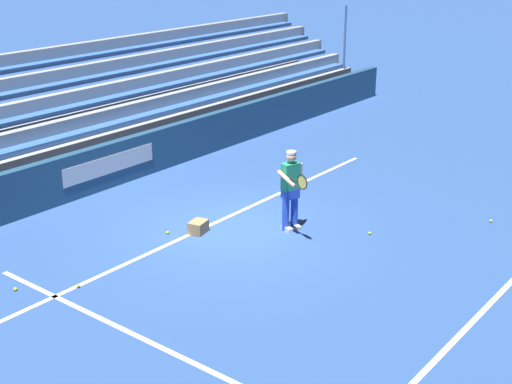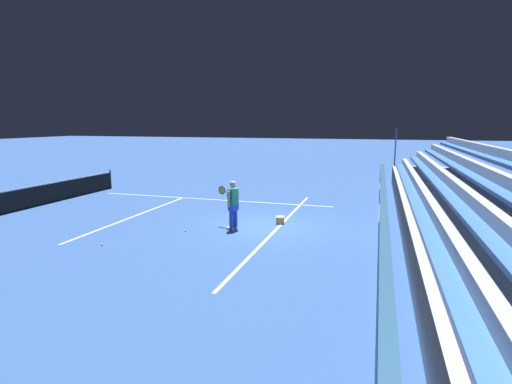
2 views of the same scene
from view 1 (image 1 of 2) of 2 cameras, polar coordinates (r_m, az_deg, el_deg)
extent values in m
plane|color=#2D5193|center=(15.05, -2.05, -3.03)|extent=(160.00, 160.00, 0.00)
cube|color=white|center=(15.35, -3.48, -2.56)|extent=(12.00, 0.10, 0.01)
cube|color=white|center=(12.57, 17.75, -9.00)|extent=(8.22, 0.10, 0.01)
cube|color=navy|center=(17.61, -12.30, 1.93)|extent=(26.53, 0.24, 1.10)
cube|color=silver|center=(17.60, -11.60, 2.17)|extent=(2.80, 0.01, 0.44)
cube|color=#9EA3A8|center=(19.30, -16.52, 3.16)|extent=(25.20, 3.20, 1.10)
cube|color=blue|center=(18.19, -14.48, 4.41)|extent=(24.70, 0.40, 0.12)
cube|color=#9EA3A8|center=(18.37, -15.06, 4.98)|extent=(25.20, 0.24, 0.45)
cube|color=blue|center=(18.70, -16.12, 6.11)|extent=(24.70, 0.40, 0.12)
cube|color=#9EA3A8|center=(18.89, -16.67, 6.65)|extent=(25.20, 0.24, 0.45)
cube|color=blue|center=(19.25, -17.68, 7.72)|extent=(24.70, 0.40, 0.12)
cube|color=#9EA3A8|center=(19.45, -18.20, 8.22)|extent=(25.20, 0.24, 0.45)
cube|color=blue|center=(19.82, -19.16, 9.22)|extent=(24.70, 0.40, 0.12)
cube|color=#9EA3A8|center=(20.03, -19.66, 9.70)|extent=(25.20, 0.24, 0.45)
cylinder|color=#4C70B2|center=(26.92, 7.08, 11.02)|extent=(0.08, 0.08, 3.40)
cylinder|color=blue|center=(15.00, 3.08, -1.31)|extent=(0.15, 0.15, 0.88)
cylinder|color=blue|center=(14.88, 2.40, -1.48)|extent=(0.15, 0.15, 0.88)
cube|color=white|center=(15.10, 3.19, -2.78)|extent=(0.19, 0.30, 0.09)
cube|color=white|center=(14.98, 2.51, -2.96)|extent=(0.19, 0.30, 0.09)
cube|color=blue|center=(14.81, 2.76, -0.10)|extent=(0.39, 0.32, 0.20)
cube|color=#239366|center=(14.68, 2.79, 1.25)|extent=(0.41, 0.31, 0.58)
sphere|color=tan|center=(14.54, 2.84, 2.84)|extent=(0.21, 0.21, 0.21)
cylinder|color=white|center=(14.51, 2.85, 3.18)|extent=(0.20, 0.20, 0.05)
cylinder|color=tan|center=(14.83, 3.55, 1.27)|extent=(0.09, 0.09, 0.56)
cylinder|color=tan|center=(14.38, 2.47, 1.05)|extent=(0.27, 0.58, 0.24)
cylinder|color=black|center=(14.18, 3.04, 0.97)|extent=(0.12, 0.29, 0.03)
torus|color=black|center=(13.95, 3.73, 0.81)|extent=(0.12, 0.31, 0.31)
cylinder|color=#D6D14C|center=(13.95, 3.73, 0.81)|extent=(0.09, 0.26, 0.27)
cube|color=#A87F51|center=(14.89, -4.64, -2.81)|extent=(0.46, 0.38, 0.26)
sphere|color=#CCE533|center=(14.97, 9.08, -3.28)|extent=(0.07, 0.07, 0.07)
sphere|color=#CCE533|center=(14.93, -7.08, -3.24)|extent=(0.07, 0.07, 0.07)
sphere|color=#CCE533|center=(13.07, -14.05, -7.30)|extent=(0.07, 0.07, 0.07)
sphere|color=#CCE533|center=(13.26, -18.70, -7.38)|extent=(0.07, 0.07, 0.07)
sphere|color=#CCE533|center=(16.21, 18.27, -2.21)|extent=(0.07, 0.07, 0.07)
camera|label=2|loc=(27.48, 10.61, 15.32)|focal=28.00mm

